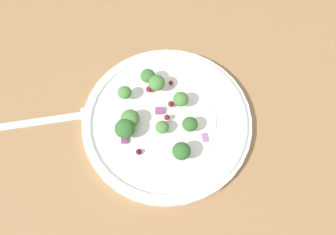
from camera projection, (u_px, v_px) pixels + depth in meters
The scene contains 22 objects.
ground_plane at pixel (159, 131), 59.36cm from camera, with size 180.00×180.00×2.00cm, color olive.
plate at pixel (168, 123), 57.95cm from camera, with size 25.83×25.83×1.70cm.
dressing_pool at pixel (168, 121), 57.55cm from camera, with size 14.98×14.98×0.20cm, color white.
broccoli_floret_0 at pixel (157, 83), 58.06cm from camera, with size 2.56×2.56×2.59cm.
broccoli_floret_1 at pixel (181, 99), 57.12cm from camera, with size 2.36×2.36×2.39cm.
broccoli_floret_2 at pixel (125, 129), 54.88cm from camera, with size 2.99×2.99×3.03cm.
broccoli_floret_3 at pixel (165, 126), 55.80cm from camera, with size 2.00×2.00×2.02cm.
broccoli_floret_4 at pixel (130, 119), 55.94cm from camera, with size 2.83×2.83×2.87cm.
broccoli_floret_5 at pixel (179, 153), 53.33cm from camera, with size 2.64×2.64×2.68cm.
broccoli_floret_6 at pixel (125, 93), 57.64cm from camera, with size 2.12×2.12×2.15cm.
broccoli_floret_7 at pixel (190, 124), 55.65cm from camera, with size 2.28×2.28×2.30cm.
broccoli_floret_8 at pixel (148, 76), 58.60cm from camera, with size 2.29×2.29×2.32cm.
cranberry_0 at pixel (185, 154), 54.78cm from camera, with size 0.94×0.94×0.94cm, color maroon.
cranberry_1 at pixel (167, 118), 56.78cm from camera, with size 0.88×0.88×0.88cm, color maroon.
cranberry_2 at pixel (171, 83), 59.39cm from camera, with size 0.75×0.75×0.75cm, color maroon.
cranberry_3 at pixel (171, 104), 57.83cm from camera, with size 0.91×0.91×0.91cm, color maroon.
cranberry_4 at pixel (149, 89), 58.95cm from camera, with size 0.94×0.94×0.94cm, color maroon.
cranberry_5 at pixel (139, 152), 54.96cm from camera, with size 0.85×0.85×0.85cm, color #4C0A14.
onion_bit_0 at pixel (124, 139), 55.96cm from camera, with size 0.92×1.37×0.51cm, color #843D75.
onion_bit_1 at pixel (205, 138), 56.25cm from camera, with size 0.81×1.35×0.36cm, color #A35B93.
onion_bit_2 at pixel (159, 111), 57.86cm from camera, with size 1.28×1.01×0.57cm, color #843D75.
fork at pixel (52, 120), 58.84cm from camera, with size 17.58×9.59×0.50cm.
Camera 1 is at (-12.01, -19.89, 53.68)cm, focal length 40.76 mm.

